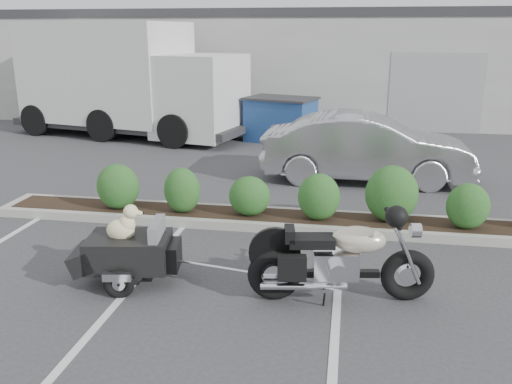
% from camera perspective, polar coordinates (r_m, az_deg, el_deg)
% --- Properties ---
extents(ground, '(90.00, 90.00, 0.00)m').
position_cam_1_polar(ground, '(7.53, -0.63, -8.93)').
color(ground, '#38383A').
rests_on(ground, ground).
extents(planter_kerb, '(12.00, 1.00, 0.15)m').
position_cam_1_polar(planter_kerb, '(9.44, 7.80, -3.21)').
color(planter_kerb, '#9E9E93').
rests_on(planter_kerb, ground).
extents(building, '(26.00, 10.00, 4.00)m').
position_cam_1_polar(building, '(23.75, 6.99, 13.43)').
color(building, '#9EA099').
rests_on(building, ground).
extents(motorcycle, '(2.33, 0.92, 1.34)m').
position_cam_1_polar(motorcycle, '(6.80, 8.96, -7.14)').
color(motorcycle, black).
rests_on(motorcycle, ground).
extents(pet_trailer, '(1.88, 1.07, 1.11)m').
position_cam_1_polar(pet_trailer, '(7.39, -13.32, -5.97)').
color(pet_trailer, black).
rests_on(pet_trailer, ground).
extents(sedan, '(4.60, 1.63, 1.51)m').
position_cam_1_polar(sedan, '(12.33, 11.53, 4.59)').
color(sedan, '#ADACB4').
rests_on(sedan, ground).
extents(dumpster, '(2.36, 1.94, 1.34)m').
position_cam_1_polar(dumpster, '(16.64, 2.61, 7.67)').
color(dumpster, navy).
rests_on(dumpster, ground).
extents(delivery_truck, '(8.06, 4.15, 3.52)m').
position_cam_1_polar(delivery_truck, '(17.95, -13.26, 11.17)').
color(delivery_truck, silver).
rests_on(delivery_truck, ground).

